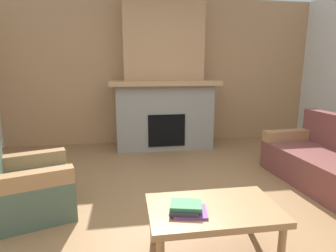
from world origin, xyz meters
TOP-DOWN VIEW (x-y plane):
  - ground at (0.00, 0.00)m, footprint 9.00×9.00m
  - wall_back_wood_panel at (0.00, 3.00)m, footprint 6.00×0.12m
  - fireplace at (0.00, 2.62)m, footprint 1.90×0.82m
  - couch at (1.83, 0.46)m, footprint 0.97×1.86m
  - armchair at (-1.70, 0.37)m, footprint 0.96×0.96m
  - coffee_table at (-0.05, -0.54)m, footprint 1.00×0.60m
  - book_stack_near_edge at (-0.27, -0.59)m, footprint 0.30×0.26m

SIDE VIEW (x-z plane):
  - ground at x=0.00m, z-range 0.00..0.00m
  - couch at x=1.83m, z-range -0.14..0.71m
  - armchair at x=-1.70m, z-range -0.13..0.72m
  - coffee_table at x=-0.05m, z-range 0.16..0.59m
  - book_stack_near_edge at x=-0.27m, z-range 0.43..0.50m
  - fireplace at x=0.00m, z-range -0.19..2.51m
  - wall_back_wood_panel at x=0.00m, z-range 0.00..2.70m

